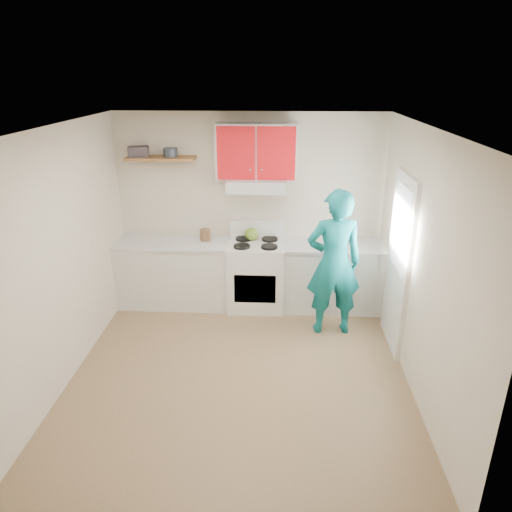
# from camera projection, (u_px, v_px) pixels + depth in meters

# --- Properties ---
(floor) EXTENTS (3.80, 3.80, 0.00)m
(floor) POSITION_uv_depth(u_px,v_px,m) (240.00, 371.00, 5.15)
(floor) COLOR brown
(floor) RESTS_ON ground
(ceiling) EXTENTS (3.60, 3.80, 0.04)m
(ceiling) POSITION_uv_depth(u_px,v_px,m) (236.00, 128.00, 4.19)
(ceiling) COLOR white
(ceiling) RESTS_ON floor
(back_wall) EXTENTS (3.60, 0.04, 2.60)m
(back_wall) POSITION_uv_depth(u_px,v_px,m) (250.00, 210.00, 6.44)
(back_wall) COLOR beige
(back_wall) RESTS_ON floor
(front_wall) EXTENTS (3.60, 0.04, 2.60)m
(front_wall) POSITION_uv_depth(u_px,v_px,m) (212.00, 378.00, 2.91)
(front_wall) COLOR beige
(front_wall) RESTS_ON floor
(left_wall) EXTENTS (0.04, 3.80, 2.60)m
(left_wall) POSITION_uv_depth(u_px,v_px,m) (62.00, 259.00, 4.76)
(left_wall) COLOR beige
(left_wall) RESTS_ON floor
(right_wall) EXTENTS (0.04, 3.80, 2.60)m
(right_wall) POSITION_uv_depth(u_px,v_px,m) (421.00, 266.00, 4.59)
(right_wall) COLOR beige
(right_wall) RESTS_ON floor
(door) EXTENTS (0.05, 0.85, 2.05)m
(door) POSITION_uv_depth(u_px,v_px,m) (399.00, 264.00, 5.34)
(door) COLOR white
(door) RESTS_ON floor
(door_glass) EXTENTS (0.01, 0.55, 0.95)m
(door_glass) POSITION_uv_depth(u_px,v_px,m) (400.00, 229.00, 5.19)
(door_glass) COLOR white
(door_glass) RESTS_ON door
(counter_left) EXTENTS (1.52, 0.60, 0.90)m
(counter_left) POSITION_uv_depth(u_px,v_px,m) (175.00, 273.00, 6.52)
(counter_left) COLOR silver
(counter_left) RESTS_ON floor
(counter_right) EXTENTS (1.32, 0.60, 0.90)m
(counter_right) POSITION_uv_depth(u_px,v_px,m) (332.00, 277.00, 6.42)
(counter_right) COLOR silver
(counter_right) RESTS_ON floor
(stove) EXTENTS (0.76, 0.65, 0.92)m
(stove) POSITION_uv_depth(u_px,v_px,m) (256.00, 275.00, 6.44)
(stove) COLOR white
(stove) RESTS_ON floor
(range_hood) EXTENTS (0.76, 0.44, 0.15)m
(range_hood) POSITION_uv_depth(u_px,v_px,m) (257.00, 185.00, 6.08)
(range_hood) COLOR silver
(range_hood) RESTS_ON back_wall
(upper_cabinets) EXTENTS (1.02, 0.33, 0.70)m
(upper_cabinets) POSITION_uv_depth(u_px,v_px,m) (257.00, 151.00, 5.98)
(upper_cabinets) COLOR red
(upper_cabinets) RESTS_ON back_wall
(shelf) EXTENTS (0.90, 0.30, 0.04)m
(shelf) POSITION_uv_depth(u_px,v_px,m) (161.00, 158.00, 6.09)
(shelf) COLOR brown
(shelf) RESTS_ON back_wall
(books) EXTENTS (0.28, 0.22, 0.13)m
(books) POSITION_uv_depth(u_px,v_px,m) (138.00, 151.00, 6.07)
(books) COLOR #3E373E
(books) RESTS_ON shelf
(tin) EXTENTS (0.24, 0.24, 0.11)m
(tin) POSITION_uv_depth(u_px,v_px,m) (170.00, 152.00, 6.06)
(tin) COLOR #333D4C
(tin) RESTS_ON shelf
(kettle) EXTENTS (0.24, 0.24, 0.17)m
(kettle) POSITION_uv_depth(u_px,v_px,m) (252.00, 234.00, 6.38)
(kettle) COLOR #567320
(kettle) RESTS_ON stove
(crock) EXTENTS (0.16, 0.16, 0.17)m
(crock) POSITION_uv_depth(u_px,v_px,m) (205.00, 236.00, 6.37)
(crock) COLOR brown
(crock) RESTS_ON counter_left
(cutting_board) EXTENTS (0.37, 0.31, 0.02)m
(cutting_board) POSITION_uv_depth(u_px,v_px,m) (307.00, 245.00, 6.26)
(cutting_board) COLOR olive
(cutting_board) RESTS_ON counter_right
(silicone_mat) EXTENTS (0.36, 0.33, 0.01)m
(silicone_mat) POSITION_uv_depth(u_px,v_px,m) (351.00, 246.00, 6.24)
(silicone_mat) COLOR red
(silicone_mat) RESTS_ON counter_right
(person) EXTENTS (0.71, 0.50, 1.84)m
(person) POSITION_uv_depth(u_px,v_px,m) (334.00, 263.00, 5.63)
(person) COLOR #0D7178
(person) RESTS_ON floor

